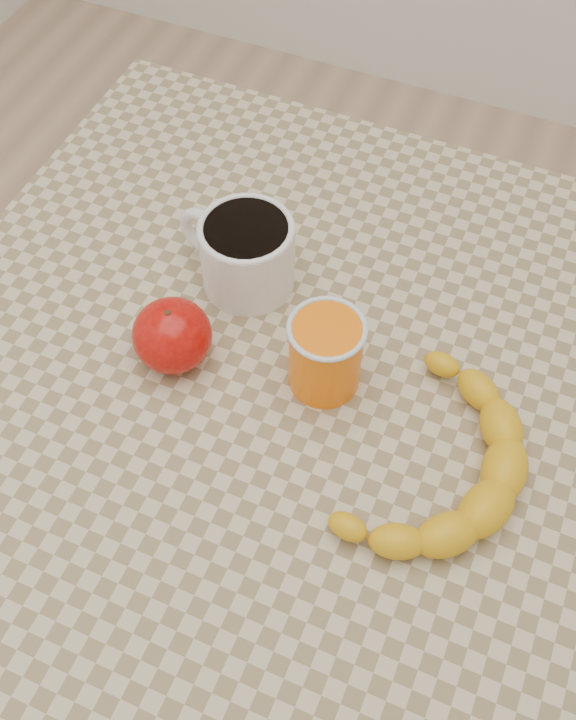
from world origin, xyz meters
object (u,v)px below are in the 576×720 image
at_px(table, 288,414).
at_px(coffee_mug, 245,251).
at_px(orange_juice_glass, 325,353).
at_px(banana, 436,463).
at_px(apple, 172,335).

bearing_deg(table, coffee_mug, 133.52).
xyz_separation_m(table, coffee_mug, (-0.09, 0.09, 0.13)).
bearing_deg(table, orange_juice_glass, 7.41).
xyz_separation_m(coffee_mug, banana, (0.26, -0.15, -0.03)).
height_order(coffee_mug, apple, coffee_mug).
distance_m(coffee_mug, orange_juice_glass, 0.16).
xyz_separation_m(table, banana, (0.17, -0.05, 0.11)).
relative_size(table, apple, 9.36).
height_order(table, banana, banana).
relative_size(table, coffee_mug, 5.34).
height_order(orange_juice_glass, apple, orange_juice_glass).
height_order(table, apple, apple).
height_order(coffee_mug, banana, coffee_mug).
xyz_separation_m(apple, banana, (0.28, -0.03, -0.02)).
xyz_separation_m(orange_juice_glass, apple, (-0.15, -0.03, -0.01)).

